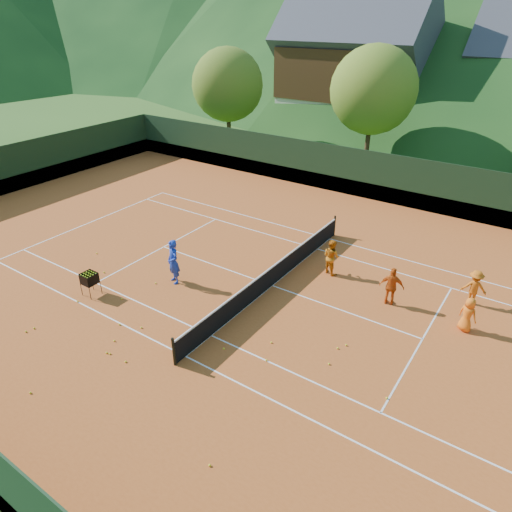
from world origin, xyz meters
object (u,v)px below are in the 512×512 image
Objects in this scene: student_d at (474,287)px; student_a at (331,257)px; student_c at (468,315)px; tennis_net at (272,275)px; ball_hopper at (89,279)px; chalet_left at (354,66)px; student_b at (392,286)px; coach at (173,262)px.

student_a is at bearing -4.24° from student_d.
student_c is 0.11× the size of tennis_net.
chalet_left reaches higher than ball_hopper.
student_b is at bearing 18.07° from tennis_net.
student_b reaches higher than student_d.
student_c is 1.36× the size of ball_hopper.
chalet_left is at bearing -38.37° from student_c.
tennis_net is (3.63, 2.12, -0.49)m from coach.
student_a reaches higher than student_c.
coach is at bearing 10.93° from student_b.
student_b is 4.86m from tennis_net.
ball_hopper is (-13.27, -6.19, 0.07)m from student_c.
student_d reaches higher than tennis_net.
student_a is at bearing 10.72° from student_c.
student_b is at bearing 31.17° from ball_hopper.
coach is 0.16× the size of tennis_net.
student_b is at bearing -62.86° from chalet_left.
ball_hopper is at bearing -105.52° from coach.
student_b reaches higher than student_c.
chalet_left reaches higher than student_b.
student_c is at bearing -168.67° from student_a.
student_d is at bearing 50.11° from coach.
student_a reaches higher than tennis_net.
student_c is (5.93, -0.99, -0.13)m from student_a.
chalet_left reaches higher than student_c.
tennis_net reaches higher than ball_hopper.
chalet_left reaches higher than coach.
student_a is 1.09× the size of student_d.
tennis_net is (-1.55, -2.40, -0.31)m from student_a.
ball_hopper is at bearing -83.09° from chalet_left.
student_b is at bearing 20.98° from student_d.
student_b is 1.62× the size of ball_hopper.
chalet_left is (-4.22, 34.78, 4.88)m from ball_hopper.
coach reaches higher than tennis_net.
student_d is at bearing -57.00° from chalet_left.
coach is 4.23m from tennis_net.
tennis_net is (-4.61, -1.50, -0.31)m from student_b.
student_d is (2.68, 1.87, -0.07)m from student_b.
tennis_net is at bearing 30.84° from student_c.
student_c is 0.91× the size of student_d.
ball_hopper is (-5.78, -4.78, 0.25)m from tennis_net.
tennis_net is 7.51m from ball_hopper.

